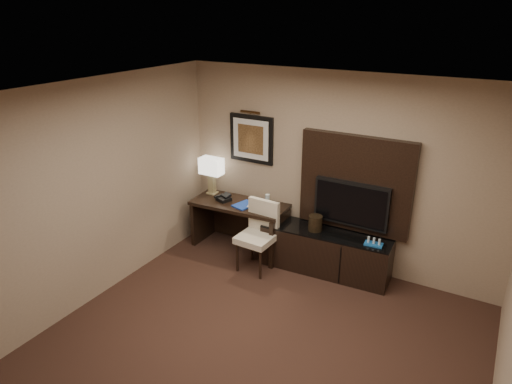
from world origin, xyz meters
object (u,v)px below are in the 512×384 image
Objects in this scene: credenza at (325,251)px; desk_phone at (224,198)px; water_bottle at (267,201)px; desk at (240,226)px; minibar_tray at (374,242)px; desk_chair at (256,238)px; tv at (351,204)px; table_lamp at (212,175)px; ice_bucket at (315,223)px.

credenza is 9.25× the size of desk_phone.
credenza is 1.08m from water_bottle.
minibar_tray is at bearing -3.65° from desk.
desk_chair reaches higher than desk.
tv reaches higher than minibar_tray.
minibar_tray is (2.01, -0.00, 0.27)m from desk.
table_lamp is 3.14× the size of desk_phone.
credenza is 1.76× the size of tv.
desk_phone is at bearing -25.93° from table_lamp.
desk_phone is 1.45m from ice_bucket.
desk_chair reaches higher than desk_phone.
desk is 0.64m from water_bottle.
credenza is at bearing 22.90° from desk_phone.
desk_chair is 4.64× the size of ice_bucket.
desk_phone is (-1.87, -0.23, -0.21)m from tv.
water_bottle reaches higher than ice_bucket.
water_bottle reaches higher than minibar_tray.
tv is 1.02× the size of desk_chair.
desk_chair is 1.30m from table_lamp.
desk_chair reaches higher than ice_bucket.
ice_bucket reaches higher than desk.
desk_chair is at bearing -4.96° from desk_phone.
credenza is 2.95× the size of table_lamp.
tv is 4.75× the size of ice_bucket.
water_bottle is (-1.20, -0.10, -0.17)m from tv.
credenza is 1.68m from desk_phone.
desk_phone is at bearing -169.59° from water_bottle.
water_bottle is at bearing 7.96° from desk.
tv reaches higher than desk_phone.
table_lamp is at bearing 165.00° from desk.
desk is 6.16× the size of minibar_tray.
tv reaches higher than credenza.
desk_phone is 0.68m from water_bottle.
minibar_tray is (1.59, -0.09, -0.20)m from water_bottle.
desk is 0.50m from desk_phone.
ice_bucket is at bearing -3.26° from table_lamp.
desk is at bearing 178.94° from credenza.
desk_chair is 1.57m from minibar_tray.
table_lamp is (-2.18, -0.08, 0.04)m from tv.
credenza is at bearing -2.19° from water_bottle.
ice_bucket is at bearing 178.74° from minibar_tray.
desk_chair is (0.50, -0.38, 0.11)m from desk.
table_lamp is 0.43m from desk_phone.
table_lamp reaches higher than minibar_tray.
desk_phone is 2.27m from minibar_tray.
desk_chair is 5.14× the size of water_bottle.
desk_phone reaches higher than minibar_tray.
credenza is (1.36, 0.05, -0.08)m from desk.
table_lamp reaches higher than desk.
table_lamp is at bearing 176.74° from ice_bucket.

